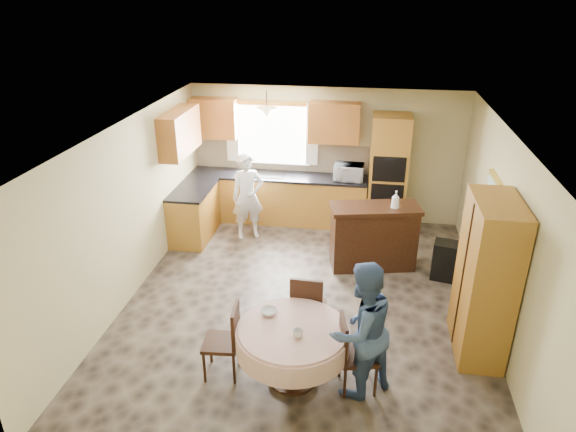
# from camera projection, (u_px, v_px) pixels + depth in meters

# --- Properties ---
(floor) EXTENTS (5.00, 6.00, 0.01)m
(floor) POSITION_uv_depth(u_px,v_px,m) (304.00, 302.00, 7.33)
(floor) COLOR brown
(floor) RESTS_ON ground
(ceiling) EXTENTS (5.00, 6.00, 0.01)m
(ceiling) POSITION_uv_depth(u_px,v_px,m) (307.00, 132.00, 6.30)
(ceiling) COLOR white
(ceiling) RESTS_ON wall_back
(wall_back) EXTENTS (5.00, 0.02, 2.50)m
(wall_back) POSITION_uv_depth(u_px,v_px,m) (326.00, 155.00, 9.51)
(wall_back) COLOR tan
(wall_back) RESTS_ON floor
(wall_front) EXTENTS (5.00, 0.02, 2.50)m
(wall_front) POSITION_uv_depth(u_px,v_px,m) (260.00, 382.00, 4.12)
(wall_front) COLOR tan
(wall_front) RESTS_ON floor
(wall_left) EXTENTS (0.02, 6.00, 2.50)m
(wall_left) POSITION_uv_depth(u_px,v_px,m) (128.00, 212.00, 7.17)
(wall_left) COLOR tan
(wall_left) RESTS_ON floor
(wall_right) EXTENTS (0.02, 6.00, 2.50)m
(wall_right) POSITION_uv_depth(u_px,v_px,m) (502.00, 237.00, 6.46)
(wall_right) COLOR tan
(wall_right) RESTS_ON floor
(window) EXTENTS (1.40, 0.03, 1.10)m
(window) POSITION_uv_depth(u_px,v_px,m) (272.00, 135.00, 9.49)
(window) COLOR white
(window) RESTS_ON wall_back
(curtain_left) EXTENTS (0.22, 0.02, 1.15)m
(curtain_left) POSITION_uv_depth(u_px,v_px,m) (232.00, 131.00, 9.53)
(curtain_left) COLOR white
(curtain_left) RESTS_ON wall_back
(curtain_right) EXTENTS (0.22, 0.02, 1.15)m
(curtain_right) POSITION_uv_depth(u_px,v_px,m) (312.00, 135.00, 9.32)
(curtain_right) COLOR white
(curtain_right) RESTS_ON wall_back
(base_cab_back) EXTENTS (3.30, 0.60, 0.88)m
(base_cab_back) POSITION_uv_depth(u_px,v_px,m) (278.00, 199.00, 9.70)
(base_cab_back) COLOR gold
(base_cab_back) RESTS_ON floor
(counter_back) EXTENTS (3.30, 0.64, 0.04)m
(counter_back) POSITION_uv_depth(u_px,v_px,m) (278.00, 176.00, 9.51)
(counter_back) COLOR black
(counter_back) RESTS_ON base_cab_back
(base_cab_left) EXTENTS (0.60, 1.20, 0.88)m
(base_cab_left) POSITION_uv_depth(u_px,v_px,m) (194.00, 214.00, 9.08)
(base_cab_left) COLOR gold
(base_cab_left) RESTS_ON floor
(counter_left) EXTENTS (0.64, 1.20, 0.04)m
(counter_left) POSITION_uv_depth(u_px,v_px,m) (192.00, 189.00, 8.89)
(counter_left) COLOR black
(counter_left) RESTS_ON base_cab_left
(backsplash) EXTENTS (3.30, 0.02, 0.55)m
(backsplash) POSITION_uv_depth(u_px,v_px,m) (280.00, 157.00, 9.65)
(backsplash) COLOR beige
(backsplash) RESTS_ON wall_back
(wall_cab_left) EXTENTS (0.85, 0.33, 0.72)m
(wall_cab_left) POSITION_uv_depth(u_px,v_px,m) (214.00, 118.00, 9.38)
(wall_cab_left) COLOR #AD5F2B
(wall_cab_left) RESTS_ON wall_back
(wall_cab_right) EXTENTS (0.90, 0.33, 0.72)m
(wall_cab_right) POSITION_uv_depth(u_px,v_px,m) (334.00, 123.00, 9.07)
(wall_cab_right) COLOR #AD5F2B
(wall_cab_right) RESTS_ON wall_back
(wall_cab_side) EXTENTS (0.33, 1.20, 0.72)m
(wall_cab_side) POSITION_uv_depth(u_px,v_px,m) (180.00, 132.00, 8.49)
(wall_cab_side) COLOR #AD5F2B
(wall_cab_side) RESTS_ON wall_left
(oven_tower) EXTENTS (0.66, 0.62, 2.12)m
(oven_tower) POSITION_uv_depth(u_px,v_px,m) (388.00, 174.00, 9.15)
(oven_tower) COLOR gold
(oven_tower) RESTS_ON floor
(oven_upper) EXTENTS (0.56, 0.01, 0.45)m
(oven_upper) POSITION_uv_depth(u_px,v_px,m) (389.00, 169.00, 8.79)
(oven_upper) COLOR black
(oven_upper) RESTS_ON oven_tower
(oven_lower) EXTENTS (0.56, 0.01, 0.45)m
(oven_lower) POSITION_uv_depth(u_px,v_px,m) (387.00, 196.00, 9.00)
(oven_lower) COLOR black
(oven_lower) RESTS_ON oven_tower
(pendant) EXTENTS (0.36, 0.36, 0.18)m
(pendant) POSITION_uv_depth(u_px,v_px,m) (267.00, 113.00, 8.84)
(pendant) COLOR beige
(pendant) RESTS_ON ceiling
(sideboard) EXTENTS (1.45, 0.84, 0.98)m
(sideboard) POSITION_uv_depth(u_px,v_px,m) (373.00, 238.00, 8.10)
(sideboard) COLOR #371B0F
(sideboard) RESTS_ON floor
(space_heater) EXTENTS (0.50, 0.39, 0.61)m
(space_heater) POSITION_uv_depth(u_px,v_px,m) (447.00, 261.00, 7.81)
(space_heater) COLOR black
(space_heater) RESTS_ON floor
(cupboard) EXTENTS (0.52, 1.04, 1.99)m
(cupboard) POSITION_uv_depth(u_px,v_px,m) (486.00, 279.00, 6.03)
(cupboard) COLOR gold
(cupboard) RESTS_ON floor
(dining_table) EXTENTS (1.26, 1.26, 0.72)m
(dining_table) POSITION_uv_depth(u_px,v_px,m) (293.00, 340.00, 5.69)
(dining_table) COLOR #371B0F
(dining_table) RESTS_ON floor
(chair_left) EXTENTS (0.43, 0.43, 0.92)m
(chair_left) POSITION_uv_depth(u_px,v_px,m) (227.00, 337.00, 5.81)
(chair_left) COLOR #371B0F
(chair_left) RESTS_ON floor
(chair_back) EXTENTS (0.43, 0.43, 0.97)m
(chair_back) POSITION_uv_depth(u_px,v_px,m) (307.00, 305.00, 6.33)
(chair_back) COLOR #371B0F
(chair_back) RESTS_ON floor
(chair_right) EXTENTS (0.47, 0.47, 0.91)m
(chair_right) POSITION_uv_depth(u_px,v_px,m) (352.00, 350.00, 5.61)
(chair_right) COLOR #371B0F
(chair_right) RESTS_ON floor
(framed_picture) EXTENTS (0.06, 0.62, 0.52)m
(framed_picture) POSITION_uv_depth(u_px,v_px,m) (493.00, 194.00, 6.94)
(framed_picture) COLOR gold
(framed_picture) RESTS_ON wall_right
(microwave) EXTENTS (0.54, 0.37, 0.29)m
(microwave) POSITION_uv_depth(u_px,v_px,m) (349.00, 172.00, 9.21)
(microwave) COLOR silver
(microwave) RESTS_ON counter_back
(person_sink) EXTENTS (0.66, 0.57, 1.54)m
(person_sink) POSITION_uv_depth(u_px,v_px,m) (248.00, 197.00, 8.94)
(person_sink) COLOR silver
(person_sink) RESTS_ON floor
(person_dining) EXTENTS (0.99, 0.97, 1.60)m
(person_dining) POSITION_uv_depth(u_px,v_px,m) (361.00, 330.00, 5.45)
(person_dining) COLOR #364E77
(person_dining) RESTS_ON floor
(bowl_sideboard) EXTENTS (0.24, 0.24, 0.05)m
(bowl_sideboard) POSITION_uv_depth(u_px,v_px,m) (359.00, 208.00, 7.92)
(bowl_sideboard) COLOR #B2B2B2
(bowl_sideboard) RESTS_ON sideboard
(bottle_sideboard) EXTENTS (0.15, 0.15, 0.33)m
(bottle_sideboard) POSITION_uv_depth(u_px,v_px,m) (395.00, 201.00, 7.78)
(bottle_sideboard) COLOR silver
(bottle_sideboard) RESTS_ON sideboard
(cup_table) EXTENTS (0.14, 0.14, 0.09)m
(cup_table) POSITION_uv_depth(u_px,v_px,m) (298.00, 333.00, 5.46)
(cup_table) COLOR #B2B2B2
(cup_table) RESTS_ON dining_table
(bowl_table) EXTENTS (0.25, 0.25, 0.06)m
(bowl_table) POSITION_uv_depth(u_px,v_px,m) (269.00, 312.00, 5.85)
(bowl_table) COLOR #B2B2B2
(bowl_table) RESTS_ON dining_table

